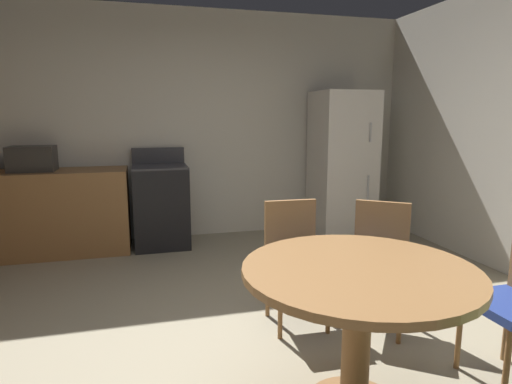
{
  "coord_description": "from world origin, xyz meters",
  "views": [
    {
      "loc": [
        -0.59,
        -2.24,
        1.47
      ],
      "look_at": [
        0.32,
        1.17,
        0.84
      ],
      "focal_mm": 30.2,
      "sensor_mm": 36.0,
      "label": 1
    }
  ],
  "objects_px": {
    "dining_table": "(358,299)",
    "microwave": "(32,159)",
    "chair_north": "(295,254)",
    "chair_northeast": "(379,256)",
    "oven_range": "(161,205)",
    "refrigerator": "(342,164)"
  },
  "relations": [
    {
      "from": "chair_north",
      "to": "refrigerator",
      "type": "bearing_deg",
      "value": 148.74
    },
    {
      "from": "dining_table",
      "to": "microwave",
      "type": "bearing_deg",
      "value": 123.74
    },
    {
      "from": "microwave",
      "to": "chair_north",
      "type": "bearing_deg",
      "value": -45.01
    },
    {
      "from": "chair_north",
      "to": "dining_table",
      "type": "bearing_deg",
      "value": -0.0
    },
    {
      "from": "refrigerator",
      "to": "chair_northeast",
      "type": "relative_size",
      "value": 2.02
    },
    {
      "from": "chair_north",
      "to": "microwave",
      "type": "bearing_deg",
      "value": -132.91
    },
    {
      "from": "microwave",
      "to": "refrigerator",
      "type": "bearing_deg",
      "value": -0.82
    },
    {
      "from": "oven_range",
      "to": "chair_north",
      "type": "relative_size",
      "value": 1.26
    },
    {
      "from": "refrigerator",
      "to": "chair_north",
      "type": "height_order",
      "value": "refrigerator"
    },
    {
      "from": "microwave",
      "to": "chair_north",
      "type": "height_order",
      "value": "microwave"
    },
    {
      "from": "refrigerator",
      "to": "dining_table",
      "type": "bearing_deg",
      "value": -114.52
    },
    {
      "from": "chair_northeast",
      "to": "chair_north",
      "type": "distance_m",
      "value": 0.59
    },
    {
      "from": "microwave",
      "to": "chair_northeast",
      "type": "height_order",
      "value": "microwave"
    },
    {
      "from": "microwave",
      "to": "dining_table",
      "type": "bearing_deg",
      "value": -56.26
    },
    {
      "from": "oven_range",
      "to": "chair_northeast",
      "type": "height_order",
      "value": "oven_range"
    },
    {
      "from": "refrigerator",
      "to": "dining_table",
      "type": "xyz_separation_m",
      "value": [
        -1.4,
        -3.07,
        -0.28
      ]
    },
    {
      "from": "microwave",
      "to": "oven_range",
      "type": "bearing_deg",
      "value": 0.16
    },
    {
      "from": "chair_northeast",
      "to": "oven_range",
      "type": "bearing_deg",
      "value": -112.51
    },
    {
      "from": "refrigerator",
      "to": "chair_northeast",
      "type": "distance_m",
      "value": 2.43
    },
    {
      "from": "dining_table",
      "to": "chair_northeast",
      "type": "height_order",
      "value": "chair_northeast"
    },
    {
      "from": "dining_table",
      "to": "oven_range",
      "type": "bearing_deg",
      "value": 104.37
    },
    {
      "from": "oven_range",
      "to": "chair_north",
      "type": "distance_m",
      "value": 2.28
    }
  ]
}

